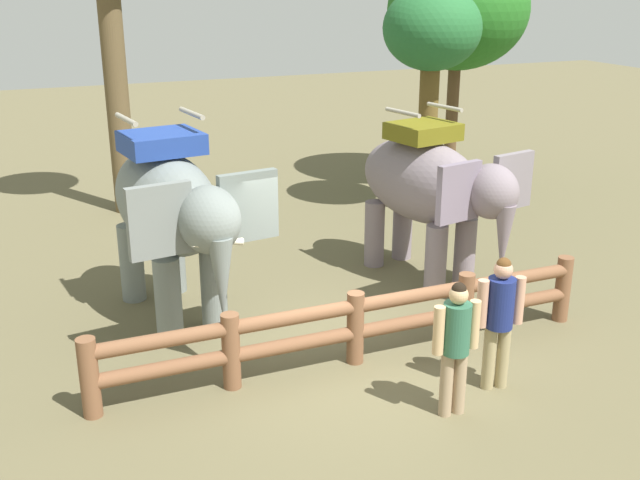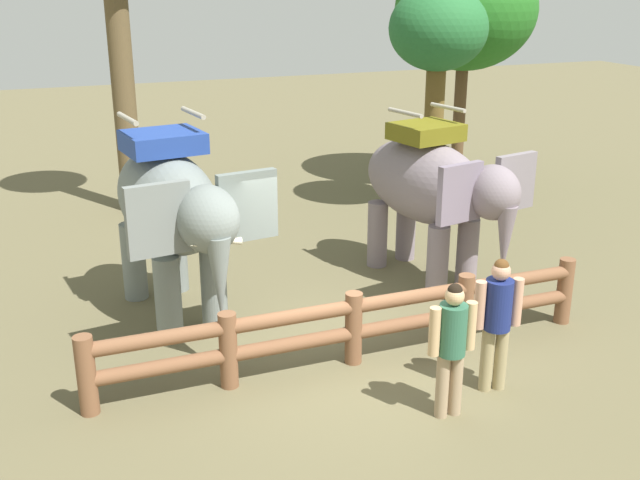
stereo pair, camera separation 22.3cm
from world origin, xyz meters
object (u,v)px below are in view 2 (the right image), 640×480
Objects in this scene: tree_far_left at (438,37)px; log_fence at (354,323)px; elephant_near_left at (172,209)px; tree_far_right at (466,10)px; tourist_man_in_blue at (452,341)px; elephant_center at (432,187)px; tourist_woman_in_black at (497,316)px.

log_fence is at bearing -127.36° from tree_far_left.
tree_far_right is (8.25, 5.41, 2.52)m from elephant_near_left.
elephant_near_left is 7.62m from tree_far_left.
tree_far_right is (5.72, 9.39, 3.31)m from tourist_man_in_blue.
log_fence is 2.04× the size of elephant_center.
tourist_man_in_blue is at bearing -121.36° from tree_far_right.
tree_far_left is at bearing 60.56° from elephant_center.
tourist_man_in_blue is at bearing -71.65° from log_fence.
tourist_woman_in_black is 0.31× the size of tree_far_right.
elephant_near_left is 2.17× the size of tourist_man_in_blue.
elephant_center is 0.62× the size of tree_far_right.
tree_far_right is (1.81, 1.90, 0.43)m from tree_far_left.
tree_far_right reaches higher than tree_far_left.
elephant_near_left reaches higher than tourist_man_in_blue.
tree_far_left reaches higher than tourist_man_in_blue.
tree_far_left reaches higher than elephant_center.
tourist_woman_in_black is 0.92m from tourist_man_in_blue.
elephant_near_left reaches higher than elephant_center.
tourist_man_in_blue is (2.53, -3.98, -0.79)m from elephant_near_left.
elephant_near_left reaches higher than log_fence.
elephant_center is at bearing -0.17° from elephant_near_left.
elephant_center is 2.06× the size of tourist_man_in_blue.
tourist_woman_in_black is (1.41, -1.32, 0.45)m from log_fence.
tourist_woman_in_black is at bearing -47.13° from elephant_near_left.
tourist_woman_in_black is at bearing -113.08° from tree_far_left.
log_fence is 3.56m from elephant_center.
tree_far_right is (3.80, 5.42, 2.62)m from elephant_center.
tourist_woman_in_black reaches higher than tourist_man_in_blue.
elephant_near_left is 4.45m from elephant_center.
tree_far_left is at bearing 28.60° from elephant_near_left.
tree_far_right reaches higher than tourist_man_in_blue.
tourist_woman_in_black is 8.28m from tree_far_left.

